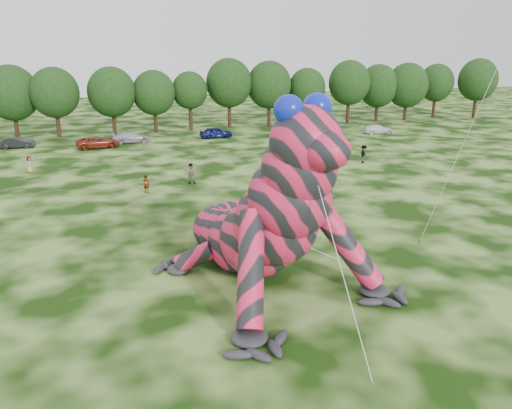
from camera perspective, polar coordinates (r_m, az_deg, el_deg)
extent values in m
plane|color=#16330A|center=(24.22, 15.57, -12.06)|extent=(240.00, 240.00, 0.00)
cylinder|color=silver|center=(30.78, 23.22, 7.88)|extent=(0.02, 0.02, 15.25)
cylinder|color=#382314|center=(33.01, 18.16, -4.01)|extent=(0.08, 0.08, 0.24)
imported|color=black|center=(68.61, -25.66, 6.39)|extent=(4.21, 1.65, 1.37)
imported|color=maroon|center=(65.06, -17.64, 6.80)|extent=(5.50, 3.23, 1.44)
imported|color=#A3A9AC|center=(67.58, -14.09, 7.44)|extent=(4.91, 2.10, 1.41)
imported|color=#0E1349|center=(69.53, -4.59, 8.21)|extent=(4.57, 2.13, 1.51)
imported|color=silver|center=(68.80, 3.41, 8.06)|extent=(4.12, 1.73, 1.33)
imported|color=#252427|center=(72.31, 6.55, 8.41)|extent=(4.71, 2.28, 1.29)
imported|color=silver|center=(75.14, 13.74, 8.36)|extent=(4.55, 2.18, 1.28)
imported|color=gray|center=(54.92, 12.21, 5.66)|extent=(1.37, 1.34, 1.89)
imported|color=gray|center=(45.54, -7.49, 3.55)|extent=(1.05, 0.90, 1.88)
imported|color=gray|center=(54.98, 8.00, 5.77)|extent=(1.03, 0.88, 1.65)
imported|color=gray|center=(53.96, -24.46, 4.19)|extent=(0.98, 0.93, 1.69)
imported|color=gray|center=(38.33, 7.75, 0.94)|extent=(1.83, 0.93, 1.89)
imported|color=gray|center=(43.10, -12.43, 2.30)|extent=(0.69, 0.64, 1.58)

